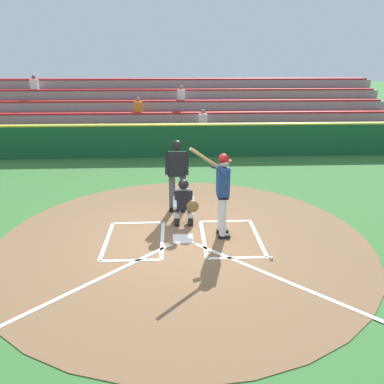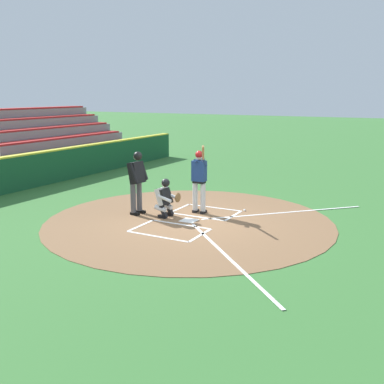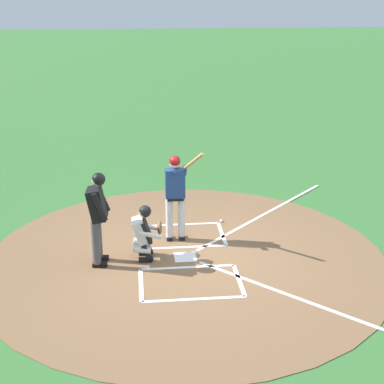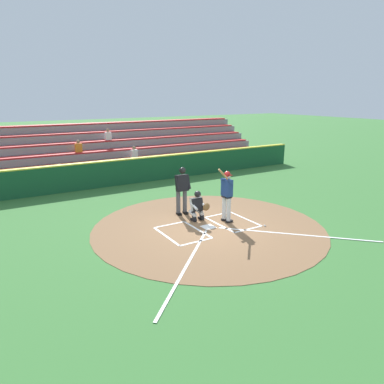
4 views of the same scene
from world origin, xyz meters
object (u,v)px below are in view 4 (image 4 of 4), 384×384
at_px(plate_umpire, 182,187).
at_px(baseball, 265,226).
at_px(batter, 227,193).
at_px(catcher, 198,205).

distance_m(plate_umpire, baseball, 3.37).
xyz_separation_m(batter, catcher, (0.80, -0.67, -0.51)).
xyz_separation_m(batter, plate_umpire, (0.95, -1.55, -0.02)).
bearing_deg(baseball, catcher, -46.86).
xyz_separation_m(catcher, plate_umpire, (0.15, -0.88, 0.49)).
height_order(catcher, baseball, catcher).
height_order(plate_umpire, baseball, plate_umpire).
bearing_deg(catcher, baseball, 133.14).
xyz_separation_m(catcher, baseball, (-1.66, 1.77, -0.55)).
bearing_deg(plate_umpire, baseball, 124.28).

